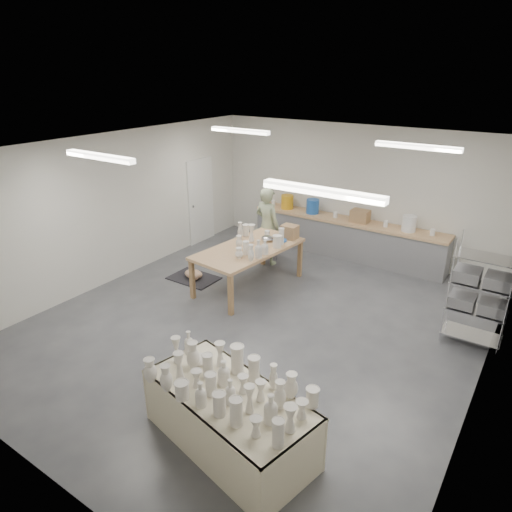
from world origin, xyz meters
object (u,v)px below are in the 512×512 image
Objects in this scene: drying_table at (229,414)px; potter at (267,226)px; red_stool at (273,247)px; work_table at (255,247)px.

potter is (-2.57, 4.83, 0.46)m from drying_table.
potter is 0.65m from red_stool.
drying_table is at bearing -53.95° from work_table.
work_table is at bearing 118.35° from potter.
drying_table reaches higher than red_stool.
work_table is at bearing -72.74° from red_stool.
drying_table is 4.26m from work_table.
potter reaches higher than drying_table.
red_stool is at bearing -82.61° from potter.
red_stool is at bearing 113.26° from work_table.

